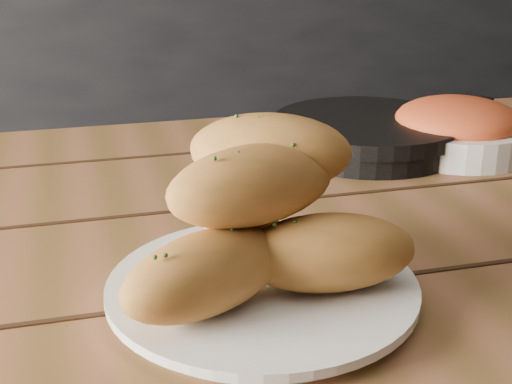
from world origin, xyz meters
name	(u,v)px	position (x,y,z in m)	size (l,w,h in m)	color
counter	(123,127)	(0.00, 1.70, 0.45)	(2.80, 0.60, 0.90)	black
table	(310,319)	(0.07, 0.17, 0.65)	(1.46, 0.95, 0.75)	brown
plate	(262,290)	(-0.01, 0.06, 0.76)	(0.26, 0.26, 0.02)	white
bread_rolls	(260,217)	(-0.01, 0.06, 0.82)	(0.26, 0.22, 0.13)	#B56C32
skillet	(368,133)	(0.24, 0.42, 0.77)	(0.38, 0.26, 0.05)	black
bowl	(457,129)	(0.35, 0.38, 0.78)	(0.20, 0.20, 0.07)	white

